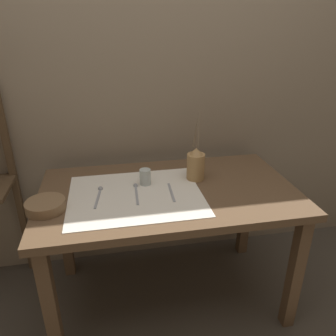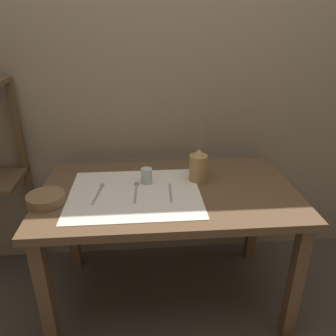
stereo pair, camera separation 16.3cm
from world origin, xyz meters
TOP-DOWN VIEW (x-y plane):
  - ground_plane at (0.00, 0.00)m, footprint 12.00×12.00m
  - stone_wall_back at (0.00, 0.49)m, footprint 7.00×0.06m
  - wooden_table at (0.00, 0.00)m, footprint 1.31×0.75m
  - linen_cloth at (-0.17, -0.03)m, footprint 0.65×0.53m
  - pitcher_with_flowers at (0.17, 0.09)m, footprint 0.10×0.10m
  - wooden_bowl at (-0.59, -0.09)m, footprint 0.18×0.18m
  - glass_tumbler_near at (-0.11, 0.08)m, footprint 0.06×0.06m
  - spoon_outer at (-0.35, 0.02)m, footprint 0.04×0.20m
  - spoon_inner at (-0.17, 0.02)m, footprint 0.03×0.20m
  - knife_center at (0.01, -0.04)m, footprint 0.02×0.19m

SIDE VIEW (x-z plane):
  - ground_plane at x=0.00m, z-range 0.00..0.00m
  - wooden_table at x=0.00m, z-range 0.27..0.99m
  - linen_cloth at x=-0.17m, z-range 0.72..0.72m
  - knife_center at x=0.01m, z-range 0.72..0.73m
  - spoon_outer at x=-0.35m, z-range 0.71..0.74m
  - spoon_inner at x=-0.17m, z-range 0.71..0.74m
  - wooden_bowl at x=-0.59m, z-range 0.72..0.77m
  - glass_tumbler_near at x=-0.11m, z-range 0.72..0.81m
  - pitcher_with_flowers at x=0.17m, z-range 0.62..0.99m
  - stone_wall_back at x=0.00m, z-range 0.00..2.40m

